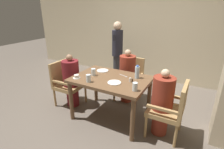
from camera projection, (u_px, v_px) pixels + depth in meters
The scene contains 20 objects.
ground_plane at pixel (111, 116), 3.20m from camera, with size 16.00×16.00×0.00m, color #60564C.
wall_back at pixel (152, 27), 4.49m from camera, with size 8.00×0.06×2.80m.
dining_table at pixel (111, 84), 2.96m from camera, with size 1.26×0.89×0.76m.
chair_left_side at pixel (66, 81), 3.48m from camera, with size 0.50×0.50×0.89m.
diner_in_left_chair at pixel (71, 80), 3.40m from camera, with size 0.32×0.32×1.06m.
chair_far_side at pixel (130, 77), 3.70m from camera, with size 0.50×0.50×0.89m.
diner_in_far_chair at pixel (127, 76), 3.56m from camera, with size 0.32×0.32×1.11m.
chair_right_side at pixel (171, 108), 2.57m from camera, with size 0.50×0.50×0.89m.
diner_in_right_chair at pixel (162, 102), 2.61m from camera, with size 0.32×0.32×1.07m.
standing_host at pixel (117, 51), 4.36m from camera, with size 0.27×0.30×1.56m.
plate_main_left at pixel (114, 83), 2.74m from camera, with size 0.21×0.21×0.01m.
plate_main_right at pixel (103, 71), 3.25m from camera, with size 0.21×0.21×0.01m.
teacup_with_saucer at pixel (77, 77), 2.91m from camera, with size 0.12×0.12×0.06m.
water_bottle at pixel (137, 72), 2.89m from camera, with size 0.07×0.07×0.22m.
glass_tall_near at pixel (93, 72), 3.02m from camera, with size 0.07×0.07×0.12m.
glass_tall_mid at pixel (135, 87), 2.46m from camera, with size 0.07×0.07×0.12m.
glass_tall_far at pixel (88, 78), 2.76m from camera, with size 0.07×0.07×0.12m.
salt_shaker at pixel (130, 80), 2.77m from camera, with size 0.03×0.03×0.07m.
pepper_shaker at pixel (132, 80), 2.75m from camera, with size 0.03×0.03×0.07m.
fork_beside_plate at pixel (124, 76), 3.02m from camera, with size 0.18×0.08×0.00m.
Camera 1 is at (1.32, -2.36, 1.87)m, focal length 28.00 mm.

